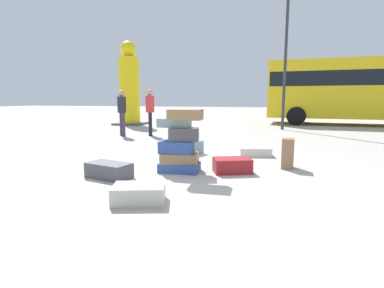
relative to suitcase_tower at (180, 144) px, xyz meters
The scene contains 13 objects.
ground_plane 0.59m from the suitcase_tower, 169.57° to the right, with size 80.00×80.00×0.00m, color #ADA89E.
suitcase_tower is the anchor object (origin of this frame).
suitcase_cream_upright_blue 1.70m from the suitcase_tower, 91.52° to the right, with size 0.65×0.42×0.22m, color beige.
suitcase_slate_foreground_far 1.84m from the suitcase_tower, 100.14° to the left, with size 0.58×0.43×0.31m, color gray.
suitcase_brown_white_trunk 2.06m from the suitcase_tower, 22.51° to the left, with size 0.22×0.29×0.57m, color olive.
suitcase_maroon_behind_tower 1.01m from the suitcase_tower, 11.31° to the left, with size 0.65×0.42×0.26m, color maroon.
suitcase_charcoal_right_side 1.29m from the suitcase_tower, 145.93° to the right, with size 0.75×0.39×0.25m, color #4C4C51.
suitcase_cream_foreground_near 2.29m from the suitcase_tower, 56.60° to the left, with size 0.70×0.42×0.19m, color beige.
person_bearded_onlooker 5.41m from the suitcase_tower, 118.08° to the left, with size 0.30×0.33×1.62m.
person_tourist_with_camera 5.59m from the suitcase_tower, 128.01° to the left, with size 0.30×0.30×1.59m.
yellow_dummy_statue 10.17m from the suitcase_tower, 121.17° to the left, with size 1.38×1.38×4.05m.
parked_bus 12.63m from the suitcase_tower, 64.06° to the left, with size 8.20×3.24×3.15m.
lamp_post 9.24m from the suitcase_tower, 75.66° to the left, with size 0.36×0.36×6.82m.
Camera 1 is at (1.83, -4.94, 1.31)m, focal length 27.76 mm.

